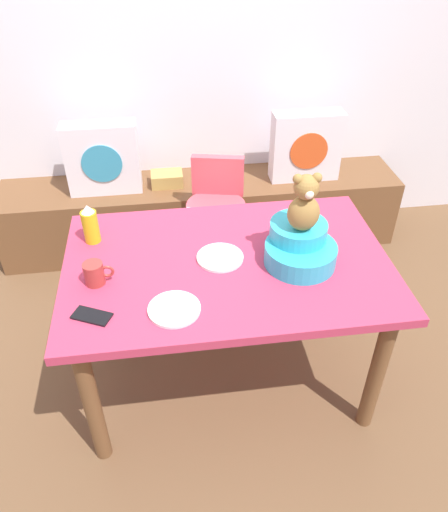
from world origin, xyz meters
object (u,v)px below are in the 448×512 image
object	(u,v)px
infant_seat_teal	(300,246)
coffee_mug	(95,273)
ketchup_bottle	(90,225)
pillow_floral_right	(306,146)
cell_phone	(92,316)
pillow_floral_left	(103,159)
highchair	(216,209)
dining_table	(227,279)
dinner_plate_far	(174,309)
dinner_plate_near	(220,257)
book_stack	(167,179)
teddy_bear	(305,204)

from	to	relation	value
infant_seat_teal	coffee_mug	bearing A→B (deg)	-177.61
infant_seat_teal	ketchup_bottle	world-z (taller)	ketchup_bottle
pillow_floral_right	infant_seat_teal	world-z (taller)	same
cell_phone	pillow_floral_left	bearing A→B (deg)	27.66
highchair	ketchup_bottle	distance (m)	0.87
dining_table	infant_seat_teal	xyz separation A→B (m)	(0.30, -0.03, 0.17)
coffee_mug	cell_phone	distance (m)	0.20
ketchup_bottle	coffee_mug	xyz separation A→B (m)	(0.03, -0.30, -0.04)
pillow_floral_right	dining_table	size ratio (longest dim) A/B	0.32
dining_table	infant_seat_teal	distance (m)	0.35
pillow_floral_left	infant_seat_teal	world-z (taller)	same
dining_table	pillow_floral_left	bearing A→B (deg)	116.86
coffee_mug	pillow_floral_right	bearing A→B (deg)	45.82
dining_table	dinner_plate_far	bearing A→B (deg)	-131.35
highchair	dinner_plate_near	distance (m)	0.78
pillow_floral_left	coffee_mug	bearing A→B (deg)	-87.39
dinner_plate_far	infant_seat_teal	bearing A→B (deg)	23.79
ketchup_bottle	cell_phone	bearing A→B (deg)	-86.57
book_stack	dinner_plate_far	size ratio (longest dim) A/B	1.00
cell_phone	dining_table	bearing A→B (deg)	-38.45
teddy_bear	cell_phone	xyz separation A→B (m)	(-0.84, -0.23, -0.27)
book_stack	dinner_plate_near	xyz separation A→B (m)	(0.19, -1.18, 0.24)
highchair	cell_phone	bearing A→B (deg)	-119.83
dinner_plate_near	cell_phone	bearing A→B (deg)	-151.12
highchair	coffee_mug	size ratio (longest dim) A/B	6.58
pillow_floral_left	dining_table	bearing A→B (deg)	-63.14
book_stack	dinner_plate_far	xyz separation A→B (m)	(-0.02, -1.47, 0.24)
infant_seat_teal	book_stack	bearing A→B (deg)	112.78
pillow_floral_left	dinner_plate_far	bearing A→B (deg)	-76.17
book_stack	dining_table	size ratio (longest dim) A/B	0.14
pillow_floral_left	cell_phone	distance (m)	1.45
dining_table	infant_seat_teal	size ratio (longest dim) A/B	4.18
infant_seat_teal	cell_phone	distance (m)	0.88
dining_table	ketchup_bottle	size ratio (longest dim) A/B	7.46
highchair	cell_phone	xyz separation A→B (m)	(-0.59, -1.03, 0.22)
infant_seat_teal	teddy_bear	world-z (taller)	teddy_bear
book_stack	dining_table	xyz separation A→B (m)	(0.22, -1.20, 0.14)
book_stack	cell_phone	distance (m)	1.52
book_stack	coffee_mug	size ratio (longest dim) A/B	1.67
ketchup_bottle	coffee_mug	world-z (taller)	ketchup_bottle
dinner_plate_far	coffee_mug	bearing A→B (deg)	145.97
highchair	ketchup_bottle	bearing A→B (deg)	-139.13
infant_seat_teal	ketchup_bottle	distance (m)	0.91
infant_seat_teal	dinner_plate_far	distance (m)	0.59
dinner_plate_near	ketchup_bottle	bearing A→B (deg)	159.17
highchair	teddy_bear	size ratio (longest dim) A/B	3.16
dining_table	cell_phone	distance (m)	0.61
infant_seat_teal	dinner_plate_far	bearing A→B (deg)	-156.21
highchair	dinner_plate_near	xyz separation A→B (m)	(-0.07, -0.74, 0.22)
dining_table	cell_phone	xyz separation A→B (m)	(-0.54, -0.27, 0.10)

